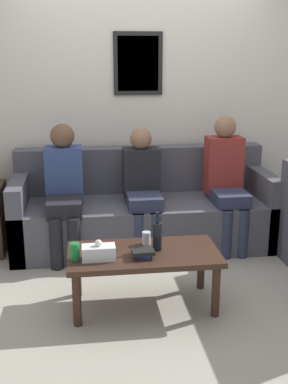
{
  "coord_description": "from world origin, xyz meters",
  "views": [
    {
      "loc": [
        -0.57,
        -3.87,
        1.8
      ],
      "look_at": [
        -0.08,
        -0.12,
        0.7
      ],
      "focal_mm": 45.0,
      "sensor_mm": 36.0,
      "label": 1
    }
  ],
  "objects_px": {
    "coffee_table": "(144,259)",
    "person_middle": "(143,185)",
    "couch_main": "(144,212)",
    "drinking_glass": "(146,238)",
    "wine_bottle": "(157,236)",
    "person_right": "(226,177)",
    "person_left": "(64,185)"
  },
  "relations": [
    {
      "from": "person_middle",
      "to": "couch_main",
      "type": "bearing_deg",
      "value": 79.45
    },
    {
      "from": "person_middle",
      "to": "person_right",
      "type": "xyz_separation_m",
      "value": [
        0.8,
        0.01,
        0.04
      ]
    },
    {
      "from": "drinking_glass",
      "to": "person_middle",
      "type": "bearing_deg",
      "value": 84.46
    },
    {
      "from": "coffee_table",
      "to": "person_middle",
      "type": "xyz_separation_m",
      "value": [
        0.13,
        1.07,
        0.26
      ]
    },
    {
      "from": "person_left",
      "to": "person_right",
      "type": "xyz_separation_m",
      "value": [
        1.51,
        0.03,
        0.02
      ]
    },
    {
      "from": "wine_bottle",
      "to": "person_middle",
      "type": "distance_m",
      "value": 1.05
    },
    {
      "from": "wine_bottle",
      "to": "coffee_table",
      "type": "bearing_deg",
      "value": -166.53
    },
    {
      "from": "coffee_table",
      "to": "wine_bottle",
      "type": "height_order",
      "value": "wine_bottle"
    },
    {
      "from": "drinking_glass",
      "to": "person_middle",
      "type": "xyz_separation_m",
      "value": [
        0.09,
        0.93,
        0.16
      ]
    },
    {
      "from": "person_middle",
      "to": "wine_bottle",
      "type": "bearing_deg",
      "value": -91.39
    },
    {
      "from": "couch_main",
      "to": "coffee_table",
      "type": "distance_m",
      "value": 1.23
    },
    {
      "from": "couch_main",
      "to": "person_right",
      "type": "distance_m",
      "value": 0.86
    },
    {
      "from": "drinking_glass",
      "to": "couch_main",
      "type": "bearing_deg",
      "value": 83.72
    },
    {
      "from": "couch_main",
      "to": "person_left",
      "type": "bearing_deg",
      "value": -167.06
    },
    {
      "from": "couch_main",
      "to": "person_left",
      "type": "distance_m",
      "value": 0.83
    },
    {
      "from": "wine_bottle",
      "to": "person_middle",
      "type": "height_order",
      "value": "person_middle"
    },
    {
      "from": "couch_main",
      "to": "person_right",
      "type": "bearing_deg",
      "value": -10.68
    },
    {
      "from": "couch_main",
      "to": "wine_bottle",
      "type": "distance_m",
      "value": 1.22
    },
    {
      "from": "coffee_table",
      "to": "person_left",
      "type": "height_order",
      "value": "person_left"
    },
    {
      "from": "coffee_table",
      "to": "wine_bottle",
      "type": "distance_m",
      "value": 0.2
    },
    {
      "from": "coffee_table",
      "to": "person_middle",
      "type": "bearing_deg",
      "value": 83.14
    },
    {
      "from": "wine_bottle",
      "to": "person_left",
      "type": "bearing_deg",
      "value": 123.79
    },
    {
      "from": "wine_bottle",
      "to": "person_right",
      "type": "xyz_separation_m",
      "value": [
        0.82,
        1.05,
        0.14
      ]
    },
    {
      "from": "person_right",
      "to": "person_middle",
      "type": "bearing_deg",
      "value": -179.11
    },
    {
      "from": "couch_main",
      "to": "wine_bottle",
      "type": "xyz_separation_m",
      "value": [
        -0.05,
        -1.2,
        0.22
      ]
    },
    {
      "from": "coffee_table",
      "to": "wine_bottle",
      "type": "xyz_separation_m",
      "value": [
        0.1,
        0.02,
        0.17
      ]
    },
    {
      "from": "drinking_glass",
      "to": "person_left",
      "type": "distance_m",
      "value": 1.12
    },
    {
      "from": "coffee_table",
      "to": "person_left",
      "type": "bearing_deg",
      "value": 119.06
    },
    {
      "from": "wine_bottle",
      "to": "person_left",
      "type": "relative_size",
      "value": 0.24
    },
    {
      "from": "couch_main",
      "to": "person_middle",
      "type": "bearing_deg",
      "value": -100.55
    },
    {
      "from": "wine_bottle",
      "to": "person_right",
      "type": "relative_size",
      "value": 0.23
    },
    {
      "from": "drinking_glass",
      "to": "person_right",
      "type": "bearing_deg",
      "value": 46.58
    }
  ]
}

